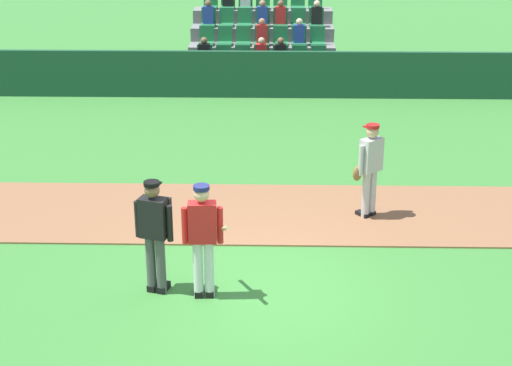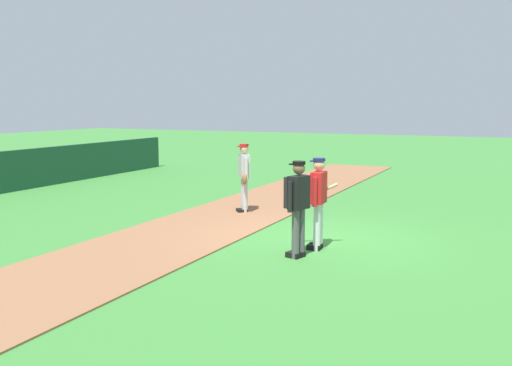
# 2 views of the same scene
# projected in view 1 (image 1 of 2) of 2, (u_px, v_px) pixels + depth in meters

# --- Properties ---
(ground_plane) EXTENTS (80.00, 80.00, 0.00)m
(ground_plane) POSITION_uv_depth(u_px,v_px,m) (248.00, 289.00, 11.56)
(ground_plane) COLOR #387A33
(infield_dirt_path) EXTENTS (28.00, 2.73, 0.03)m
(infield_dirt_path) POSITION_uv_depth(u_px,v_px,m) (253.00, 213.00, 14.16)
(infield_dirt_path) COLOR brown
(infield_dirt_path) RESTS_ON ground
(dugout_fence) EXTENTS (20.00, 0.16, 1.31)m
(dugout_fence) POSITION_uv_depth(u_px,v_px,m) (261.00, 74.00, 21.44)
(dugout_fence) COLOR #19472D
(dugout_fence) RESTS_ON ground
(stadium_bleachers) EXTENTS (4.45, 3.80, 2.70)m
(stadium_bleachers) POSITION_uv_depth(u_px,v_px,m) (262.00, 53.00, 23.54)
(stadium_bleachers) COLOR slate
(stadium_bleachers) RESTS_ON ground
(batter_red_jersey) EXTENTS (0.70, 0.77, 1.76)m
(batter_red_jersey) POSITION_uv_depth(u_px,v_px,m) (203.00, 237.00, 11.01)
(batter_red_jersey) COLOR silver
(batter_red_jersey) RESTS_ON ground
(umpire_home_plate) EXTENTS (0.57, 0.39, 1.76)m
(umpire_home_plate) POSITION_uv_depth(u_px,v_px,m) (155.00, 230.00, 11.15)
(umpire_home_plate) COLOR #4C4C4C
(umpire_home_plate) RESTS_ON ground
(runner_grey_jersey) EXTENTS (0.59, 0.48, 1.76)m
(runner_grey_jersey) POSITION_uv_depth(u_px,v_px,m) (370.00, 168.00, 13.66)
(runner_grey_jersey) COLOR #B2B2B2
(runner_grey_jersey) RESTS_ON ground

